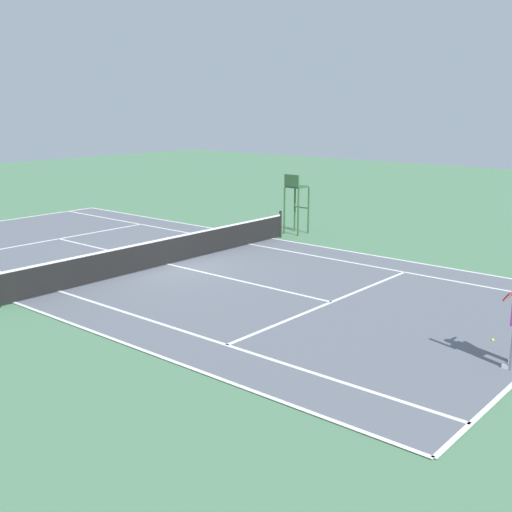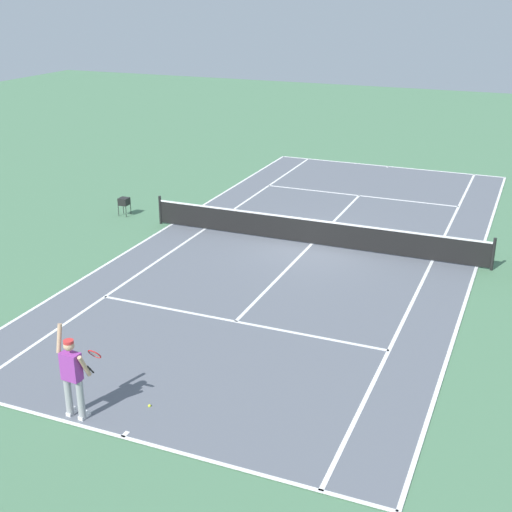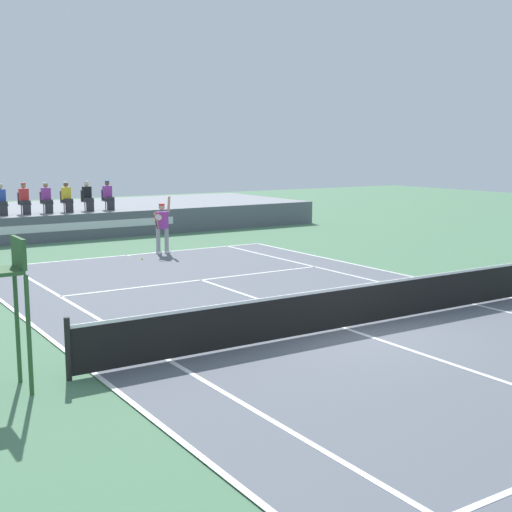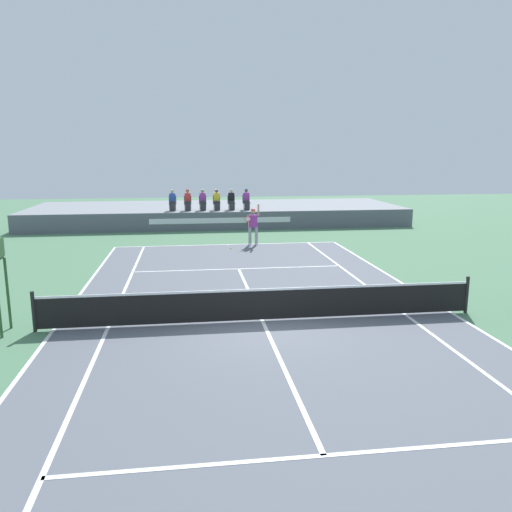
{
  "view_description": "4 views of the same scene",
  "coord_description": "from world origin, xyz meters",
  "px_view_note": "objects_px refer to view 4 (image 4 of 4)",
  "views": [
    {
      "loc": [
        13.75,
        15.41,
        5.15
      ],
      "look_at": [
        0.38,
        4.08,
        1.0
      ],
      "focal_mm": 44.9,
      "sensor_mm": 36.0,
      "label": 1
    },
    {
      "loc": [
        -6.88,
        21.55,
        8.4
      ],
      "look_at": [
        0.38,
        4.08,
        1.0
      ],
      "focal_mm": 48.99,
      "sensor_mm": 36.0,
      "label": 2
    },
    {
      "loc": [
        -9.31,
        -10.92,
        3.83
      ],
      "look_at": [
        0.38,
        4.08,
        1.0
      ],
      "focal_mm": 48.65,
      "sensor_mm": 36.0,
      "label": 3
    },
    {
      "loc": [
        -1.96,
        -13.18,
        4.54
      ],
      "look_at": [
        0.38,
        4.08,
        1.0
      ],
      "focal_mm": 35.78,
      "sensor_mm": 36.0,
      "label": 4
    }
  ],
  "objects_px": {
    "spectator_seated_0": "(172,201)",
    "spectator_seated_3": "(217,200)",
    "spectator_seated_2": "(203,200)",
    "tennis_player": "(253,226)",
    "spectator_seated_4": "(231,200)",
    "tennis_ball": "(231,248)",
    "spectator_seated_1": "(188,200)",
    "spectator_seated_5": "(246,200)"
  },
  "relations": [
    {
      "from": "spectator_seated_1",
      "to": "spectator_seated_2",
      "type": "relative_size",
      "value": 1.0
    },
    {
      "from": "tennis_player",
      "to": "tennis_ball",
      "type": "bearing_deg",
      "value": -143.05
    },
    {
      "from": "spectator_seated_4",
      "to": "tennis_ball",
      "type": "xyz_separation_m",
      "value": [
        -0.68,
        -7.21,
        -1.67
      ]
    },
    {
      "from": "spectator_seated_5",
      "to": "tennis_ball",
      "type": "xyz_separation_m",
      "value": [
        -1.6,
        -7.21,
        -1.67
      ]
    },
    {
      "from": "spectator_seated_1",
      "to": "spectator_seated_4",
      "type": "height_order",
      "value": "same"
    },
    {
      "from": "spectator_seated_4",
      "to": "spectator_seated_5",
      "type": "bearing_deg",
      "value": 0.0
    },
    {
      "from": "tennis_player",
      "to": "spectator_seated_5",
      "type": "bearing_deg",
      "value": 86.27
    },
    {
      "from": "spectator_seated_4",
      "to": "tennis_player",
      "type": "xyz_separation_m",
      "value": [
        0.51,
        -6.32,
        -0.71
      ]
    },
    {
      "from": "spectator_seated_3",
      "to": "spectator_seated_4",
      "type": "bearing_deg",
      "value": 0.0
    },
    {
      "from": "spectator_seated_0",
      "to": "spectator_seated_4",
      "type": "height_order",
      "value": "same"
    },
    {
      "from": "tennis_ball",
      "to": "spectator_seated_1",
      "type": "bearing_deg",
      "value": 105.32
    },
    {
      "from": "spectator_seated_4",
      "to": "spectator_seated_5",
      "type": "xyz_separation_m",
      "value": [
        0.93,
        0.0,
        0.0
      ]
    },
    {
      "from": "spectator_seated_4",
      "to": "tennis_ball",
      "type": "bearing_deg",
      "value": -95.37
    },
    {
      "from": "spectator_seated_3",
      "to": "spectator_seated_4",
      "type": "xyz_separation_m",
      "value": [
        0.9,
        0.0,
        0.0
      ]
    },
    {
      "from": "spectator_seated_1",
      "to": "tennis_player",
      "type": "distance_m",
      "value": 7.1
    },
    {
      "from": "tennis_player",
      "to": "spectator_seated_3",
      "type": "bearing_deg",
      "value": 102.6
    },
    {
      "from": "spectator_seated_0",
      "to": "spectator_seated_1",
      "type": "xyz_separation_m",
      "value": [
        0.91,
        0.0,
        0.0
      ]
    },
    {
      "from": "spectator_seated_2",
      "to": "spectator_seated_3",
      "type": "relative_size",
      "value": 1.0
    },
    {
      "from": "spectator_seated_0",
      "to": "spectator_seated_4",
      "type": "bearing_deg",
      "value": 0.0
    },
    {
      "from": "spectator_seated_0",
      "to": "spectator_seated_5",
      "type": "relative_size",
      "value": 1.0
    },
    {
      "from": "tennis_player",
      "to": "tennis_ball",
      "type": "distance_m",
      "value": 1.77
    },
    {
      "from": "spectator_seated_5",
      "to": "tennis_player",
      "type": "distance_m",
      "value": 6.37
    },
    {
      "from": "spectator_seated_2",
      "to": "spectator_seated_0",
      "type": "bearing_deg",
      "value": 180.0
    },
    {
      "from": "spectator_seated_5",
      "to": "tennis_player",
      "type": "bearing_deg",
      "value": -93.73
    },
    {
      "from": "spectator_seated_2",
      "to": "spectator_seated_5",
      "type": "bearing_deg",
      "value": 0.0
    },
    {
      "from": "spectator_seated_0",
      "to": "spectator_seated_2",
      "type": "distance_m",
      "value": 1.82
    },
    {
      "from": "spectator_seated_1",
      "to": "tennis_player",
      "type": "bearing_deg",
      "value": -63.37
    },
    {
      "from": "spectator_seated_0",
      "to": "spectator_seated_3",
      "type": "xyz_separation_m",
      "value": [
        2.67,
        0.0,
        0.0
      ]
    },
    {
      "from": "spectator_seated_1",
      "to": "tennis_ball",
      "type": "height_order",
      "value": "spectator_seated_1"
    },
    {
      "from": "tennis_player",
      "to": "spectator_seated_4",
      "type": "bearing_deg",
      "value": 94.65
    },
    {
      "from": "tennis_player",
      "to": "spectator_seated_2",
      "type": "bearing_deg",
      "value": 109.71
    },
    {
      "from": "spectator_seated_2",
      "to": "spectator_seated_4",
      "type": "bearing_deg",
      "value": 0.0
    },
    {
      "from": "spectator_seated_5",
      "to": "tennis_player",
      "type": "xyz_separation_m",
      "value": [
        -0.41,
        -6.32,
        -0.71
      ]
    },
    {
      "from": "spectator_seated_3",
      "to": "tennis_ball",
      "type": "distance_m",
      "value": 7.41
    },
    {
      "from": "spectator_seated_3",
      "to": "spectator_seated_5",
      "type": "xyz_separation_m",
      "value": [
        1.82,
        0.0,
        0.0
      ]
    },
    {
      "from": "spectator_seated_2",
      "to": "spectator_seated_4",
      "type": "height_order",
      "value": "same"
    },
    {
      "from": "tennis_ball",
      "to": "spectator_seated_2",
      "type": "bearing_deg",
      "value": 98.44
    },
    {
      "from": "spectator_seated_5",
      "to": "spectator_seated_3",
      "type": "bearing_deg",
      "value": 180.0
    },
    {
      "from": "spectator_seated_2",
      "to": "spectator_seated_5",
      "type": "height_order",
      "value": "same"
    },
    {
      "from": "spectator_seated_3",
      "to": "tennis_player",
      "type": "distance_m",
      "value": 6.51
    },
    {
      "from": "spectator_seated_0",
      "to": "tennis_player",
      "type": "bearing_deg",
      "value": -57.16
    },
    {
      "from": "spectator_seated_3",
      "to": "tennis_player",
      "type": "height_order",
      "value": "spectator_seated_3"
    }
  ]
}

